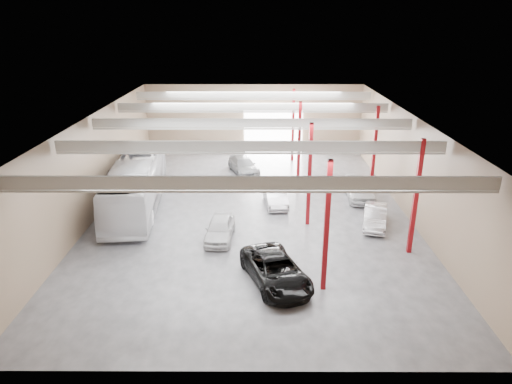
{
  "coord_description": "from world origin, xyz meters",
  "views": [
    {
      "loc": [
        0.39,
        -30.41,
        13.14
      ],
      "look_at": [
        0.28,
        -1.68,
        2.2
      ],
      "focal_mm": 32.0,
      "sensor_mm": 36.0,
      "label": 1
    }
  ],
  "objects_px": {
    "car_row_a": "(220,228)",
    "car_row_c": "(243,165)",
    "coach_bus": "(136,184)",
    "black_sedan": "(276,270)",
    "car_row_b": "(275,195)",
    "car_right_near": "(375,217)",
    "car_right_far": "(359,188)"
  },
  "relations": [
    {
      "from": "car_row_a",
      "to": "car_row_b",
      "type": "bearing_deg",
      "value": 60.78
    },
    {
      "from": "coach_bus",
      "to": "car_right_near",
      "type": "relative_size",
      "value": 3.15
    },
    {
      "from": "car_row_a",
      "to": "car_row_b",
      "type": "height_order",
      "value": "car_row_b"
    },
    {
      "from": "car_row_a",
      "to": "car_row_b",
      "type": "xyz_separation_m",
      "value": [
        3.71,
        5.76,
        0.0
      ]
    },
    {
      "from": "coach_bus",
      "to": "car_row_b",
      "type": "height_order",
      "value": "coach_bus"
    },
    {
      "from": "black_sedan",
      "to": "car_row_a",
      "type": "distance_m",
      "value": 6.19
    },
    {
      "from": "car_row_b",
      "to": "car_right_near",
      "type": "height_order",
      "value": "car_row_b"
    },
    {
      "from": "car_right_near",
      "to": "car_row_c",
      "type": "bearing_deg",
      "value": 143.9
    },
    {
      "from": "car_row_c",
      "to": "car_right_near",
      "type": "relative_size",
      "value": 1.19
    },
    {
      "from": "car_row_a",
      "to": "car_row_b",
      "type": "relative_size",
      "value": 0.96
    },
    {
      "from": "coach_bus",
      "to": "black_sedan",
      "type": "height_order",
      "value": "coach_bus"
    },
    {
      "from": "car_row_a",
      "to": "black_sedan",
      "type": "bearing_deg",
      "value": -53.63
    },
    {
      "from": "coach_bus",
      "to": "car_row_b",
      "type": "xyz_separation_m",
      "value": [
        10.21,
        0.59,
        -1.1
      ]
    },
    {
      "from": "car_row_a",
      "to": "car_right_far",
      "type": "distance_m",
      "value": 12.53
    },
    {
      "from": "car_row_c",
      "to": "car_right_near",
      "type": "distance_m",
      "value": 14.59
    },
    {
      "from": "car_row_c",
      "to": "car_right_near",
      "type": "xyz_separation_m",
      "value": [
        9.19,
        -11.33,
        -0.03
      ]
    },
    {
      "from": "car_row_a",
      "to": "car_right_near",
      "type": "bearing_deg",
      "value": 14.2
    },
    {
      "from": "coach_bus",
      "to": "car_right_near",
      "type": "height_order",
      "value": "coach_bus"
    },
    {
      "from": "black_sedan",
      "to": "car_row_a",
      "type": "height_order",
      "value": "black_sedan"
    },
    {
      "from": "black_sedan",
      "to": "car_row_c",
      "type": "relative_size",
      "value": 1.12
    },
    {
      "from": "black_sedan",
      "to": "car_row_a",
      "type": "relative_size",
      "value": 1.32
    },
    {
      "from": "coach_bus",
      "to": "car_row_c",
      "type": "relative_size",
      "value": 2.66
    },
    {
      "from": "car_row_a",
      "to": "car_right_near",
      "type": "height_order",
      "value": "car_row_a"
    },
    {
      "from": "car_right_far",
      "to": "car_right_near",
      "type": "bearing_deg",
      "value": -88.13
    },
    {
      "from": "black_sedan",
      "to": "car_right_far",
      "type": "height_order",
      "value": "car_right_far"
    },
    {
      "from": "car_row_b",
      "to": "car_right_near",
      "type": "relative_size",
      "value": 1.05
    },
    {
      "from": "car_right_near",
      "to": "car_right_far",
      "type": "height_order",
      "value": "car_right_far"
    },
    {
      "from": "car_row_b",
      "to": "car_row_c",
      "type": "distance_m",
      "value": 7.94
    },
    {
      "from": "car_row_a",
      "to": "car_row_c",
      "type": "height_order",
      "value": "car_row_c"
    },
    {
      "from": "car_right_near",
      "to": "car_row_b",
      "type": "bearing_deg",
      "value": 164.64
    },
    {
      "from": "car_right_near",
      "to": "car_right_far",
      "type": "xyz_separation_m",
      "value": [
        0.0,
        5.2,
        0.15
      ]
    },
    {
      "from": "car_row_b",
      "to": "car_row_a",
      "type": "bearing_deg",
      "value": -128.73
    }
  ]
}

